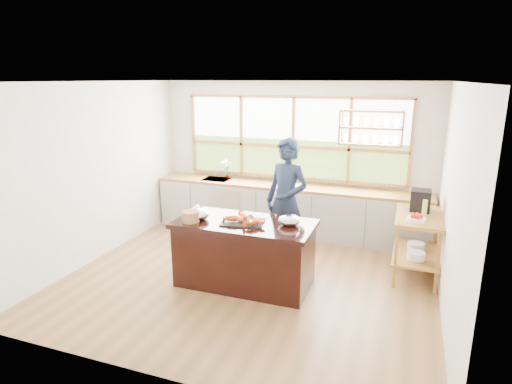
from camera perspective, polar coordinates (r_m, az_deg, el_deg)
The scene contains 18 objects.
ground_plane at distance 6.20m, azimuth -0.84°, elevation -11.33°, with size 5.00×5.00×0.00m, color #915F39.
room_shell at distance 6.11m, azimuth 1.02°, elevation 5.61°, with size 5.02×4.52×2.71m.
back_counter at distance 7.75m, azimuth 4.10°, elevation -2.27°, with size 4.90×0.63×0.90m.
right_shelf_unit at distance 6.45m, azimuth 20.73°, elevation -5.42°, with size 0.62×1.10×0.90m.
island at distance 5.84m, azimuth -1.55°, elevation -8.15°, with size 1.85×0.90×0.90m.
cook at distance 6.40m, azimuth 4.08°, elevation -1.30°, with size 0.70×0.46×1.91m, color #19233C.
potted_plant at distance 8.05m, azimuth -3.87°, elevation 2.62°, with size 0.14×0.09×0.26m, color slate.
cutting_board at distance 7.61m, azimuth 4.68°, elevation 0.94°, with size 0.40×0.30×0.01m, color #56B744.
espresso_machine at distance 6.54m, azimuth 21.09°, elevation -1.05°, with size 0.27×0.29×0.31m, color black.
wine_bottle at distance 6.23m, azimuth 21.55°, elevation -2.12°, with size 0.06×0.06×0.25m, color #B1C55B.
fruit_bowl at distance 6.07m, azimuth 20.56°, elevation -3.29°, with size 0.25×0.25×0.11m.
slate_board at distance 5.64m, azimuth -1.77°, elevation -4.02°, with size 0.55×0.40×0.02m, color black.
lobster_pile at distance 5.62m, azimuth -1.57°, elevation -3.58°, with size 0.52×0.44×0.08m.
mixing_bowl_left at distance 5.82m, azimuth -7.80°, elevation -2.95°, with size 0.32×0.32×0.15m, color #ADAEB4.
mixing_bowl_right at distance 5.56m, azimuth 4.46°, elevation -3.78°, with size 0.28×0.28×0.14m, color #ADAEB4.
wine_glass at distance 5.29m, azimuth -0.72°, elevation -3.59°, with size 0.08×0.08×0.22m.
wicker_basket at distance 5.72m, azimuth -8.68°, elevation -3.25°, with size 0.23×0.23×0.15m, color #AB7646.
parchment_roll at distance 6.10m, azimuth -8.27°, elevation -2.39°, with size 0.08×0.08×0.30m, color silver.
Camera 1 is at (1.97, -5.19, 2.74)m, focal length 30.00 mm.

